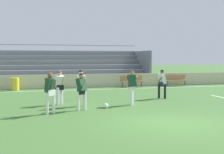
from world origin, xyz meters
TOP-DOWN VIEW (x-y plane):
  - ground_plane at (0.00, 0.00)m, footprint 160.00×160.00m
  - field_line_sideline at (0.00, 11.86)m, footprint 44.00×0.12m
  - sideline_wall at (0.00, 13.65)m, footprint 48.00×0.16m
  - bleacher_stand at (-3.21, 16.54)m, footprint 17.28×4.34m
  - bench_near_bin at (3.08, 12.83)m, footprint 1.80×0.40m
  - bench_near_wall_gap at (6.84, 12.83)m, footprint 1.80×0.40m
  - trash_bin at (-5.53, 12.73)m, footprint 0.54×0.54m
  - player_dark_on_ball at (0.12, 4.25)m, footprint 0.44×0.61m
  - player_white_deep_cover at (-2.32, 4.48)m, footprint 0.47×0.58m
  - player_white_dropping_back at (-3.22, 5.27)m, footprint 0.46×0.61m
  - player_dark_challenging at (-3.85, 2.85)m, footprint 0.49×0.67m
  - player_dark_wide_right at (-2.48, 3.39)m, footprint 0.52×0.65m
  - player_white_trailing_run at (2.53, 6.05)m, footprint 0.70×0.47m
  - soccer_ball at (-1.33, 3.62)m, footprint 0.22×0.22m

SIDE VIEW (x-z plane):
  - ground_plane at x=0.00m, z-range 0.00..0.00m
  - field_line_sideline at x=0.00m, z-range 0.00..0.01m
  - soccer_ball at x=-1.33m, z-range 0.00..0.22m
  - trash_bin at x=-5.53m, z-range 0.00..0.89m
  - sideline_wall at x=0.00m, z-range 0.00..1.02m
  - bench_near_bin at x=3.08m, z-range 0.10..1.00m
  - bench_near_wall_gap at x=6.84m, z-range 0.10..1.00m
  - player_white_trailing_run at x=2.53m, z-range 0.15..1.76m
  - player_dark_wide_right at x=-2.48m, z-range 0.15..1.77m
  - player_white_dropping_back at x=-3.22m, z-range 0.15..1.79m
  - player_dark_on_ball at x=0.12m, z-range 0.16..1.82m
  - player_dark_challenging at x=-3.85m, z-range 0.16..1.83m
  - player_white_deep_cover at x=-2.32m, z-range 0.17..1.87m
  - bleacher_stand at x=-3.21m, z-range -0.21..3.25m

